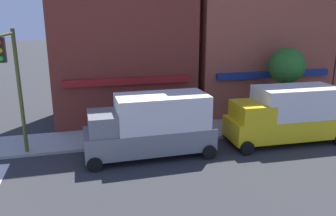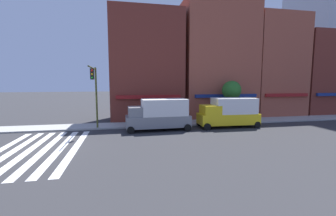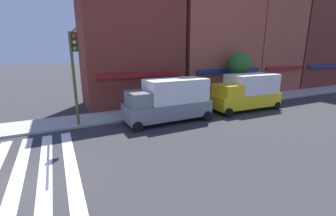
{
  "view_description": "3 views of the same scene",
  "coord_description": "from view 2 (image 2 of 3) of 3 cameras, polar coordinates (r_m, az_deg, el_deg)",
  "views": [
    {
      "loc": [
        6.38,
        -9.99,
        6.53
      ],
      "look_at": [
        10.51,
        6.0,
        2.0
      ],
      "focal_mm": 35.0,
      "sensor_mm": 36.0,
      "label": 1
    },
    {
      "loc": [
        5.85,
        -16.68,
        4.68
      ],
      "look_at": [
        10.51,
        6.0,
        2.0
      ],
      "focal_mm": 24.0,
      "sensor_mm": 36.0,
      "label": 2
    },
    {
      "loc": [
        2.28,
        -9.12,
        4.89
      ],
      "look_at": [
        9.24,
        4.7,
        1.0
      ],
      "focal_mm": 24.0,
      "sensor_mm": 36.0,
      "label": 3
    }
  ],
  "objects": [
    {
      "name": "box_truck_yellow",
      "position": [
        24.19,
        15.22,
        -0.98
      ],
      "size": [
        6.26,
        2.42,
        3.04
      ],
      "rotation": [
        0.0,
        0.0,
        -0.03
      ],
      "color": "yellow",
      "rests_on": "ground_plane"
    },
    {
      "name": "traffic_signal",
      "position": [
        22.08,
        -18.12,
        5.01
      ],
      "size": [
        0.32,
        4.92,
        6.1
      ],
      "color": "#474C1E",
      "rests_on": "ground_plane"
    },
    {
      "name": "pedestrian_red_jacket",
      "position": [
        26.22,
        3.49,
        -1.32
      ],
      "size": [
        0.32,
        0.32,
        1.77
      ],
      "rotation": [
        0.0,
        0.0,
        3.74
      ],
      "color": "#23232D",
      "rests_on": "sidewalk_left"
    },
    {
      "name": "ground_plane",
      "position": [
        18.29,
        -30.21,
        -9.14
      ],
      "size": [
        200.0,
        200.0,
        0.0
      ],
      "primitive_type": "plane",
      "color": "#2D2D30"
    },
    {
      "name": "street_tree",
      "position": [
        27.26,
        15.84,
        4.3
      ],
      "size": [
        2.21,
        2.21,
        4.69
      ],
      "color": "brown",
      "rests_on": "sidewalk_left"
    },
    {
      "name": "box_truck_grey",
      "position": [
        21.88,
        -2.33,
        -1.53
      ],
      "size": [
        6.23,
        2.42,
        3.04
      ],
      "rotation": [
        0.0,
        0.0,
        0.02
      ],
      "color": "slate",
      "rests_on": "ground_plane"
    },
    {
      "name": "storefront_row",
      "position": [
        32.6,
        18.64,
        9.9
      ],
      "size": [
        36.13,
        5.3,
        14.94
      ],
      "color": "maroon",
      "rests_on": "ground_plane"
    },
    {
      "name": "sidewalk_left",
      "position": [
        25.3,
        -24.83,
        -4.5
      ],
      "size": [
        120.0,
        3.0,
        0.15
      ],
      "color": "#9E9E99",
      "rests_on": "ground_plane"
    },
    {
      "name": "crosswalk_stripes",
      "position": [
        18.28,
        -30.21,
        -9.13
      ],
      "size": [
        5.5,
        10.8,
        0.01
      ],
      "color": "silver",
      "rests_on": "ground_plane"
    },
    {
      "name": "pedestrian_grey_coat",
      "position": [
        25.5,
        3.24,
        -1.54
      ],
      "size": [
        0.32,
        0.32,
        1.77
      ],
      "rotation": [
        0.0,
        0.0,
        5.61
      ],
      "color": "#23232D",
      "rests_on": "sidewalk_left"
    }
  ]
}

